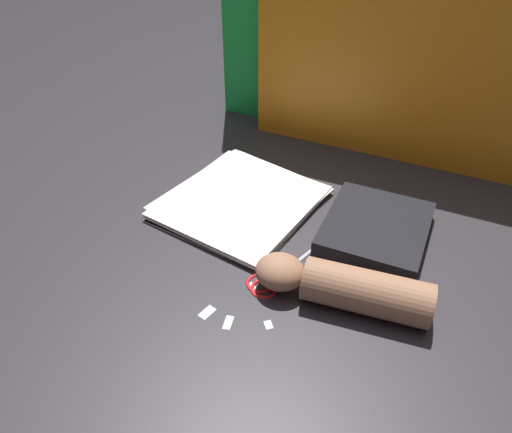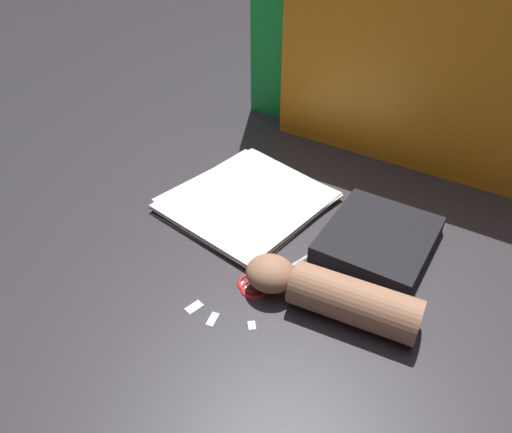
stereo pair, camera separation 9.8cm
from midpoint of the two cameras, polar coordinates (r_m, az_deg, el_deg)
The scene contains 12 objects.
ground_plane at distance 1.03m, azimuth -1.52°, elevation -2.36°, with size 6.00×6.00×0.00m, color #2D2B30.
backdrop_panel_left at distance 1.32m, azimuth 4.85°, elevation 21.55°, with size 0.52×0.12×0.59m.
backdrop_panel_center at distance 1.21m, azimuth 18.38°, elevation 14.64°, with size 0.88×0.20×0.45m.
paper_stack at distance 1.11m, azimuth -4.31°, elevation 1.59°, with size 0.32×0.34×0.02m.
book_closed at distance 1.04m, azimuth 10.91°, elevation -1.53°, with size 0.25×0.27×0.04m.
scissors at distance 0.93m, azimuth -0.91°, elevation -7.29°, with size 0.13×0.17×0.01m.
hand_forearm at distance 0.88m, azimuth 6.93°, elevation -8.12°, with size 0.32×0.17×0.08m.
paper_scrap_near at distance 0.93m, azimuth -3.63°, elevation -8.09°, with size 0.02×0.02×0.00m.
paper_scrap_mid at distance 0.87m, azimuth -1.89°, elevation -12.42°, with size 0.02×0.02×0.00m.
paper_scrap_far at distance 0.87m, azimuth -6.50°, elevation -12.10°, with size 0.02×0.03×0.00m.
paper_scrap_side at distance 0.89m, azimuth -8.81°, elevation -10.92°, with size 0.02×0.03×0.00m.
pen at distance 1.19m, azimuth -7.12°, elevation 3.78°, with size 0.13×0.08×0.01m.
Camera 1 is at (0.45, -0.65, 0.67)m, focal length 35.00 mm.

